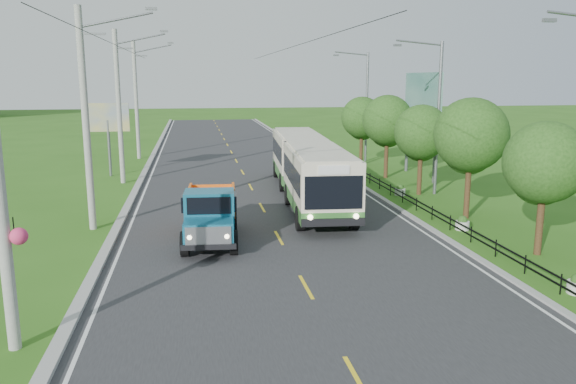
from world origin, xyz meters
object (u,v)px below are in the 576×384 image
object	(u,v)px
streetlight_mid	(436,113)
planter_mid	(400,190)
pole_mid	(119,106)
planter_near	(462,224)
tree_third	(470,139)
planter_far	(361,170)
tree_fifth	(387,123)
streetlight_far	(365,103)
bus	(307,164)
tree_back	(362,120)
dump_truck	(210,211)
pole_near	(86,119)
pole_far	(137,100)
billboard_right	(422,101)
billboard_left	(108,122)
tree_second	(544,166)
tree_fourth	(421,135)

from	to	relation	value
streetlight_mid	planter_mid	distance (m)	5.05
pole_mid	planter_near	bearing A→B (deg)	-41.65
tree_third	planter_far	distance (m)	14.40
tree_fifth	streetlight_mid	distance (m)	6.28
streetlight_far	bus	bearing A→B (deg)	-118.96
tree_back	streetlight_mid	size ratio (longest dim) A/B	0.61
pole_mid	dump_truck	bearing A→B (deg)	-70.48
pole_near	pole_far	bearing A→B (deg)	90.00
planter_near	streetlight_mid	bearing A→B (deg)	75.68
tree_back	bus	distance (m)	14.06
planter_near	dump_truck	xyz separation A→B (m)	(-11.54, -0.01, 1.06)
planter_near	pole_mid	bearing A→B (deg)	138.35
tree_third	bus	distance (m)	9.32
tree_back	billboard_right	world-z (taller)	billboard_right
tree_fifth	dump_truck	size ratio (longest dim) A/B	1.00
planter_far	billboard_right	world-z (taller)	billboard_right
planter_mid	dump_truck	size ratio (longest dim) A/B	0.12
tree_back	planter_far	world-z (taller)	tree_back
streetlight_far	planter_mid	world-z (taller)	streetlight_far
billboard_left	planter_near	bearing A→B (deg)	-44.84
tree_back	pole_far	bearing A→B (deg)	159.26
tree_second	tree_back	xyz separation A→B (m)	(0.00, 24.00, 0.13)
tree_second	billboard_right	xyz separation A→B (m)	(2.44, 17.86, 1.83)
streetlight_mid	planter_near	xyz separation A→B (m)	(-2.04, -8.00, -4.62)
tree_second	streetlight_far	world-z (taller)	streetlight_far
streetlight_far	dump_truck	distance (m)	26.10
pole_mid	dump_truck	distance (m)	16.36
streetlight_far	dump_truck	xyz separation A→B (m)	(-13.58, -22.01, -3.56)
tree_fifth	tree_second	bearing A→B (deg)	-90.00
tree_back	planter_near	xyz separation A→B (m)	(-1.26, -20.14, -3.37)
streetlight_mid	bus	size ratio (longest dim) A/B	0.52
pole_far	billboard_right	size ratio (longest dim) A/B	1.37
tree_fifth	dump_truck	bearing A→B (deg)	-132.14
pole_mid	planter_near	xyz separation A→B (m)	(16.86, -15.00, -4.81)
pole_mid	tree_second	distance (m)	26.20
streetlight_far	pole_mid	bearing A→B (deg)	-159.68
planter_near	dump_truck	distance (m)	11.59
pole_mid	pole_far	size ratio (longest dim) A/B	1.00
tree_second	bus	size ratio (longest dim) A/B	0.30
bus	tree_fifth	bearing A→B (deg)	45.48
pole_near	tree_fifth	world-z (taller)	pole_near
planter_far	pole_near	bearing A→B (deg)	-142.37
tree_fourth	bus	size ratio (longest dim) A/B	0.31
streetlight_mid	planter_mid	size ratio (longest dim) A/B	13.54
tree_second	tree_fourth	xyz separation A→B (m)	(0.00, 12.00, 0.07)
tree_third	tree_second	bearing A→B (deg)	-90.00
tree_fifth	bus	distance (m)	9.44
pole_mid	bus	size ratio (longest dim) A/B	0.57
streetlight_mid	planter_near	size ratio (longest dim) A/B	13.54
planter_mid	pole_mid	bearing A→B (deg)	157.46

